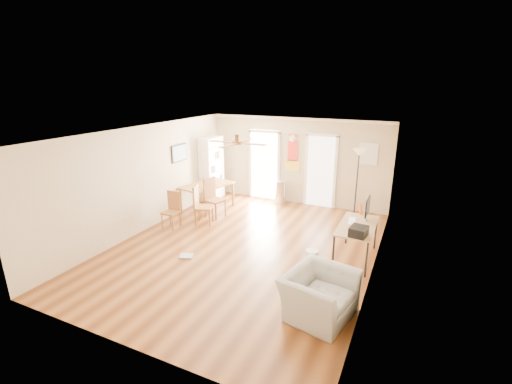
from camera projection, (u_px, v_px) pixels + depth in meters
The scene contains 28 objects.
floor at pixel (245, 248), 7.99m from camera, with size 7.00×7.00×0.00m, color brown.
ceiling at pixel (244, 132), 7.22m from camera, with size 5.50×7.00×0.00m, color silver, non-canonical shape.
wall_back at pixel (297, 161), 10.63m from camera, with size 5.50×0.04×2.60m, color beige, non-canonical shape.
wall_front at pixel (123, 266), 4.58m from camera, with size 5.50×0.04×2.60m, color beige, non-canonical shape.
wall_left at pixel (145, 179), 8.72m from camera, with size 0.04×7.00×2.60m, color beige, non-canonical shape.
wall_right at pixel (377, 212), 6.50m from camera, with size 0.04×7.00×2.60m, color beige, non-canonical shape.
crown_molding at pixel (244, 134), 7.23m from camera, with size 5.50×7.00×0.08m, color white, non-canonical shape.
kitchen_doorway at pixel (265, 166), 11.12m from camera, with size 0.90×0.10×2.10m, color white, non-canonical shape.
bathroom_doorway at pixel (320, 172), 10.39m from camera, with size 0.80×0.10×2.10m, color white, non-canonical shape.
wall_decal at pixel (293, 153), 10.59m from camera, with size 0.46×0.03×1.10m, color red.
ac_grille at pixel (368, 154), 9.66m from camera, with size 0.50×0.04×0.60m, color white.
framed_poster at pixel (179, 153), 9.80m from camera, with size 0.04×0.66×0.48m, color black.
ceiling_fan at pixel (237, 143), 7.01m from camera, with size 1.24×1.24×0.20m, color #593819, non-canonical shape.
bookshelf at pixel (212, 169), 11.08m from camera, with size 0.39×0.88×1.97m, color white, non-canonical shape.
dining_table at pixel (207, 197), 10.34m from camera, with size 0.89×1.49×0.74m, color #955930, non-canonical shape.
dining_chair_right_a at pixel (215, 198), 9.67m from camera, with size 0.44×0.44×1.07m, color #965E30, non-canonical shape.
dining_chair_right_b at pixel (204, 205), 9.18m from camera, with size 0.43×0.43×1.04m, color #975F30, non-canonical shape.
dining_chair_near at pixel (171, 210), 8.97m from camera, with size 0.38×0.38×0.93m, color #955530, non-canonical shape.
trash_can at pixel (280, 192), 10.82m from camera, with size 0.33×0.33×0.71m, color silver.
torchiere_lamp at pixel (357, 183), 9.71m from camera, with size 0.35×0.35×1.87m, color black, non-canonical shape.
computer_desk at pixel (356, 242), 7.39m from camera, with size 0.71×1.43×0.77m, color tan, non-canonical shape.
imac at pixel (367, 209), 7.45m from camera, with size 0.07×0.54×0.50m, color black, non-canonical shape.
keyboard at pixel (352, 221), 7.47m from camera, with size 0.14×0.43×0.02m, color white.
printer at pixel (359, 231), 6.74m from camera, with size 0.31×0.36×0.18m, color black.
orange_bottle at pixel (361, 209), 7.84m from camera, with size 0.08×0.08×0.24m, color #F05815.
wastebasket_a at pixel (312, 257), 7.23m from camera, with size 0.26×0.26×0.31m, color white.
floor_cloth at pixel (186, 256), 7.56m from camera, with size 0.28×0.22×0.04m, color #A7A7A1.
armchair at pixel (319, 295), 5.60m from camera, with size 1.11×0.97×0.72m, color #A3A29E.
Camera 1 is at (3.30, -6.47, 3.59)m, focal length 24.79 mm.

